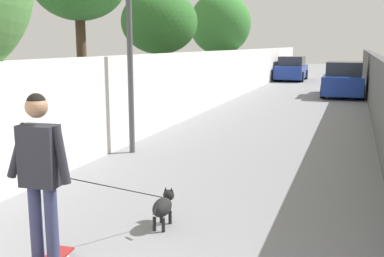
{
  "coord_description": "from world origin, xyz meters",
  "views": [
    {
      "loc": [
        -2.09,
        -2.12,
        2.3
      ],
      "look_at": [
        4.48,
        0.23,
        1.0
      ],
      "focal_mm": 42.33,
      "sensor_mm": 36.0,
      "label": 1
    }
  ],
  "objects_px": {
    "dog": "(163,206)",
    "car_near": "(344,80)",
    "lamp_post": "(129,24)",
    "car_far": "(292,69)",
    "tree_left_far": "(159,23)",
    "tree_left_mid": "(220,24)",
    "person_skateboarder": "(40,166)"
  },
  "relations": [
    {
      "from": "car_near",
      "to": "dog",
      "type": "bearing_deg",
      "value": 173.81
    },
    {
      "from": "person_skateboarder",
      "to": "car_near",
      "type": "bearing_deg",
      "value": -7.83
    },
    {
      "from": "person_skateboarder",
      "to": "dog",
      "type": "distance_m",
      "value": 1.82
    },
    {
      "from": "tree_left_far",
      "to": "car_far",
      "type": "height_order",
      "value": "tree_left_far"
    },
    {
      "from": "tree_left_mid",
      "to": "dog",
      "type": "xyz_separation_m",
      "value": [
        -16.05,
        -3.91,
        -2.98
      ]
    },
    {
      "from": "dog",
      "to": "car_far",
      "type": "relative_size",
      "value": 0.45
    },
    {
      "from": "tree_left_far",
      "to": "person_skateboarder",
      "type": "xyz_separation_m",
      "value": [
        -11.52,
        -3.74,
        -1.94
      ]
    },
    {
      "from": "dog",
      "to": "tree_left_mid",
      "type": "bearing_deg",
      "value": 13.69
    },
    {
      "from": "tree_left_mid",
      "to": "lamp_post",
      "type": "relative_size",
      "value": 1.21
    },
    {
      "from": "dog",
      "to": "car_near",
      "type": "distance_m",
      "value": 16.54
    },
    {
      "from": "car_near",
      "to": "lamp_post",
      "type": "bearing_deg",
      "value": 162.74
    },
    {
      "from": "dog",
      "to": "car_far",
      "type": "height_order",
      "value": "car_far"
    },
    {
      "from": "car_near",
      "to": "car_far",
      "type": "bearing_deg",
      "value": 21.84
    },
    {
      "from": "car_far",
      "to": "lamp_post",
      "type": "bearing_deg",
      "value": 178.4
    },
    {
      "from": "car_far",
      "to": "person_skateboarder",
      "type": "bearing_deg",
      "value": -177.93
    },
    {
      "from": "car_far",
      "to": "tree_left_far",
      "type": "bearing_deg",
      "value": 169.41
    },
    {
      "from": "car_far",
      "to": "dog",
      "type": "bearing_deg",
      "value": -176.26
    },
    {
      "from": "person_skateboarder",
      "to": "tree_left_mid",
      "type": "bearing_deg",
      "value": 10.46
    },
    {
      "from": "lamp_post",
      "to": "car_near",
      "type": "bearing_deg",
      "value": -17.26
    },
    {
      "from": "tree_left_mid",
      "to": "lamp_post",
      "type": "distance_m",
      "value": 12.66
    },
    {
      "from": "tree_left_far",
      "to": "car_near",
      "type": "bearing_deg",
      "value": -44.17
    },
    {
      "from": "tree_left_far",
      "to": "person_skateboarder",
      "type": "height_order",
      "value": "tree_left_far"
    },
    {
      "from": "dog",
      "to": "person_skateboarder",
      "type": "bearing_deg",
      "value": 155.12
    },
    {
      "from": "person_skateboarder",
      "to": "dog",
      "type": "xyz_separation_m",
      "value": [
        1.46,
        -0.68,
        -0.84
      ]
    },
    {
      "from": "tree_left_mid",
      "to": "car_near",
      "type": "height_order",
      "value": "tree_left_mid"
    },
    {
      "from": "tree_left_mid",
      "to": "tree_left_far",
      "type": "xyz_separation_m",
      "value": [
        -6.0,
        0.51,
        -0.19
      ]
    },
    {
      "from": "tree_left_far",
      "to": "person_skateboarder",
      "type": "bearing_deg",
      "value": -162.01
    },
    {
      "from": "lamp_post",
      "to": "dog",
      "type": "distance_m",
      "value": 4.83
    },
    {
      "from": "tree_left_mid",
      "to": "car_far",
      "type": "xyz_separation_m",
      "value": [
        8.9,
        -2.28,
        -2.54
      ]
    },
    {
      "from": "tree_left_mid",
      "to": "car_near",
      "type": "bearing_deg",
      "value": -86.16
    },
    {
      "from": "lamp_post",
      "to": "dog",
      "type": "bearing_deg",
      "value": -147.61
    },
    {
      "from": "person_skateboarder",
      "to": "car_far",
      "type": "xyz_separation_m",
      "value": [
        26.42,
        0.95,
        -0.4
      ]
    }
  ]
}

